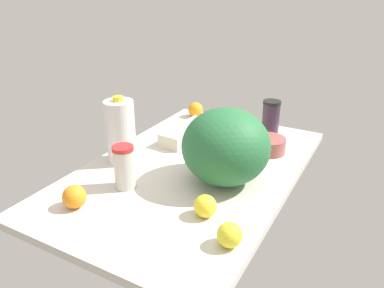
% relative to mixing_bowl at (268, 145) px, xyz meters
% --- Properties ---
extents(countertop, '(1.20, 0.76, 0.03)m').
position_rel_mixing_bowl_xyz_m(countertop, '(0.28, -0.22, -0.05)').
color(countertop, beige).
rests_on(countertop, ground).
extents(mixing_bowl, '(0.14, 0.14, 0.06)m').
position_rel_mixing_bowl_xyz_m(mixing_bowl, '(0.00, 0.00, 0.00)').
color(mixing_bowl, '#99514D').
rests_on(mixing_bowl, countertop).
extents(milk_jug, '(0.11, 0.11, 0.27)m').
position_rel_mixing_bowl_xyz_m(milk_jug, '(0.37, -0.49, 0.10)').
color(milk_jug, white).
rests_on(milk_jug, countertop).
extents(watermelon, '(0.31, 0.31, 0.27)m').
position_rel_mixing_bowl_xyz_m(watermelon, '(0.31, -0.06, 0.11)').
color(watermelon, '#276938').
rests_on(watermelon, countertop).
extents(egg_carton, '(0.30, 0.13, 0.06)m').
position_rel_mixing_bowl_xyz_m(egg_carton, '(0.04, -0.37, -0.00)').
color(egg_carton, beige).
rests_on(egg_carton, countertop).
extents(shaker_bottle, '(0.08, 0.08, 0.16)m').
position_rel_mixing_bowl_xyz_m(shaker_bottle, '(-0.19, -0.06, 0.05)').
color(shaker_bottle, '#39273B').
rests_on(shaker_bottle, countertop).
extents(tumbler_cup, '(0.07, 0.07, 0.16)m').
position_rel_mixing_bowl_xyz_m(tumbler_cup, '(0.52, -0.35, 0.05)').
color(tumbler_cup, silver).
rests_on(tumbler_cup, countertop).
extents(lemon_far_back, '(0.06, 0.06, 0.06)m').
position_rel_mixing_bowl_xyz_m(lemon_far_back, '(-0.20, -0.20, -0.00)').
color(lemon_far_back, yellow).
rests_on(lemon_far_back, countertop).
extents(lemon_loose, '(0.07, 0.07, 0.07)m').
position_rel_mixing_bowl_xyz_m(lemon_loose, '(0.64, 0.10, 0.00)').
color(lemon_loose, yellow).
rests_on(lemon_loose, countertop).
extents(orange_near_front, '(0.08, 0.08, 0.08)m').
position_rel_mixing_bowl_xyz_m(orange_near_front, '(0.70, -0.41, 0.01)').
color(orange_near_front, orange).
rests_on(orange_near_front, countertop).
extents(orange_by_jug, '(0.08, 0.08, 0.08)m').
position_rel_mixing_bowl_xyz_m(orange_by_jug, '(-0.24, -0.48, 0.01)').
color(orange_by_jug, orange).
rests_on(orange_by_jug, countertop).
extents(lemon_beside_bowl, '(0.07, 0.07, 0.07)m').
position_rel_mixing_bowl_xyz_m(lemon_beside_bowl, '(0.55, -0.02, 0.00)').
color(lemon_beside_bowl, yellow).
rests_on(lemon_beside_bowl, countertop).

